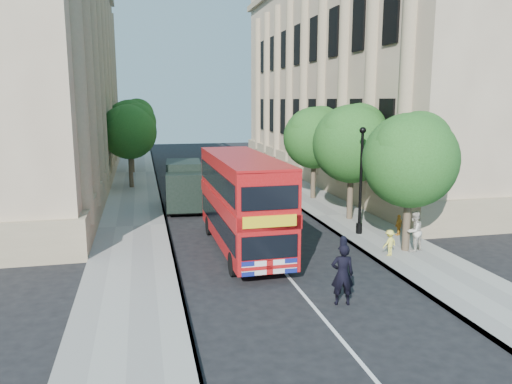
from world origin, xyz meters
TOP-DOWN VIEW (x-y plane):
  - ground at (0.00, 0.00)m, footprint 120.00×120.00m
  - pavement_right at (5.75, 10.00)m, footprint 3.50×80.00m
  - pavement_left at (-5.75, 10.00)m, footprint 3.50×80.00m
  - building_right at (13.80, 24.00)m, footprint 12.00×38.00m
  - building_left at (-13.80, 24.00)m, footprint 12.00×38.00m
  - tree_right_near at (5.84, 3.03)m, footprint 4.00×4.00m
  - tree_right_mid at (5.84, 9.03)m, footprint 4.20×4.20m
  - tree_right_far at (5.84, 15.03)m, footprint 4.00×4.00m
  - tree_left_far at (-5.96, 22.03)m, footprint 4.00×4.00m
  - tree_left_back at (-5.96, 30.03)m, footprint 4.20×4.20m
  - lamp_post at (5.00, 6.00)m, footprint 0.32×0.32m
  - double_decker_bus at (-0.99, 4.93)m, footprint 2.51×8.89m
  - box_van at (-2.77, 13.84)m, footprint 2.37×5.12m
  - police_constable at (0.95, -1.57)m, footprint 0.82×0.61m
  - woman_pedestrian at (6.06, 2.81)m, footprint 1.06×0.97m
  - child_a at (6.70, 5.25)m, footprint 0.64×0.53m
  - child_b at (4.75, 2.46)m, footprint 0.81×0.64m

SIDE VIEW (x-z plane):
  - ground at x=0.00m, z-range 0.00..0.00m
  - pavement_right at x=5.75m, z-range 0.00..0.12m
  - pavement_left at x=-5.75m, z-range 0.00..0.12m
  - child_a at x=6.70m, z-range 0.12..1.14m
  - child_b at x=4.75m, z-range 0.12..1.22m
  - woman_pedestrian at x=6.06m, z-range 0.12..1.87m
  - police_constable at x=0.95m, z-range 0.00..2.03m
  - box_van at x=-2.77m, z-range -0.03..2.82m
  - double_decker_bus at x=-0.99m, z-range 0.22..4.30m
  - lamp_post at x=5.00m, z-range -0.07..5.09m
  - tree_right_near at x=5.84m, z-range 1.21..7.29m
  - tree_right_far at x=5.84m, z-range 1.24..7.39m
  - tree_left_far at x=-5.96m, z-range 1.30..7.59m
  - tree_right_mid at x=5.84m, z-range 1.26..7.63m
  - tree_left_back at x=-5.96m, z-range 1.38..8.03m
  - building_right at x=13.80m, z-range 0.00..18.00m
  - building_left at x=-13.80m, z-range 0.00..18.00m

